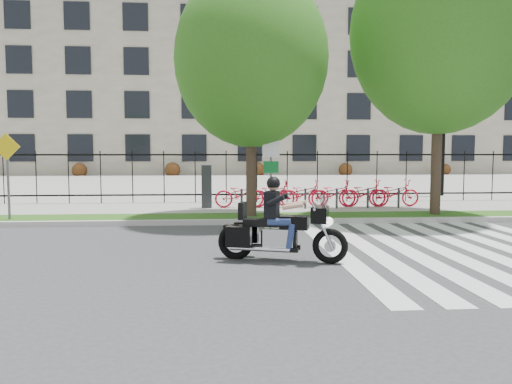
{
  "coord_description": "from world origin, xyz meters",
  "views": [
    {
      "loc": [
        -0.26,
        -10.24,
        2.08
      ],
      "look_at": [
        0.71,
        3.0,
        1.03
      ],
      "focal_mm": 35.0,
      "sensor_mm": 36.0,
      "label": 1
    }
  ],
  "objects": [
    {
      "name": "ground",
      "position": [
        0.0,
        0.0,
        0.0
      ],
      "size": [
        120.0,
        120.0,
        0.0
      ],
      "primitive_type": "plane",
      "color": "#343336",
      "rests_on": "ground"
    },
    {
      "name": "street_tree_2",
      "position": [
        6.53,
        4.95,
        5.79
      ],
      "size": [
        5.48,
        5.48,
        8.8
      ],
      "color": "#36271D",
      "rests_on": "grass_verge"
    },
    {
      "name": "motorcycle_rider",
      "position": [
        0.9,
        -0.85,
        0.65
      ],
      "size": [
        2.46,
        1.19,
        1.96
      ],
      "color": "black",
      "rests_on": "ground"
    },
    {
      "name": "curb",
      "position": [
        0.0,
        4.1,
        0.07
      ],
      "size": [
        60.0,
        0.2,
        0.15
      ],
      "primitive_type": "cube",
      "color": "#B9B5AE",
      "rests_on": "ground"
    },
    {
      "name": "office_building",
      "position": [
        0.0,
        44.92,
        9.97
      ],
      "size": [
        60.0,
        21.9,
        20.15
      ],
      "color": "gray",
      "rests_on": "ground"
    },
    {
      "name": "lamp_post_right",
      "position": [
        10.0,
        12.0,
        3.21
      ],
      "size": [
        1.06,
        0.7,
        4.25
      ],
      "color": "black",
      "rests_on": "ground"
    },
    {
      "name": "iron_fence",
      "position": [
        0.0,
        9.2,
        1.15
      ],
      "size": [
        30.0,
        0.06,
        2.0
      ],
      "primitive_type": null,
      "color": "black",
      "rests_on": "sidewalk"
    },
    {
      "name": "street_tree_1",
      "position": [
        0.71,
        4.95,
        4.89
      ],
      "size": [
        4.63,
        4.63,
        7.41
      ],
      "color": "#36271D",
      "rests_on": "grass_verge"
    },
    {
      "name": "sign_pole_regulatory",
      "position": [
        1.28,
        4.58,
        1.74
      ],
      "size": [
        0.5,
        0.09,
        2.5
      ],
      "color": "#59595B",
      "rests_on": "grass_verge"
    },
    {
      "name": "sidewalk",
      "position": [
        0.0,
        7.45,
        0.07
      ],
      "size": [
        60.0,
        3.5,
        0.15
      ],
      "primitive_type": "cube",
      "color": "gray",
      "rests_on": "ground"
    },
    {
      "name": "crosswalk_stripes",
      "position": [
        4.83,
        0.0,
        0.01
      ],
      "size": [
        5.7,
        8.0,
        0.01
      ],
      "primitive_type": null,
      "color": "silver",
      "rests_on": "ground"
    },
    {
      "name": "sign_pole_warning",
      "position": [
        -6.35,
        4.58,
        1.74
      ],
      "size": [
        0.78,
        0.09,
        2.49
      ],
      "color": "#59595B",
      "rests_on": "grass_verge"
    },
    {
      "name": "bike_share_station",
      "position": [
        3.17,
        7.2,
        0.64
      ],
      "size": [
        7.79,
        0.86,
        1.5
      ],
      "color": "#2D2D33",
      "rests_on": "sidewalk"
    },
    {
      "name": "plaza",
      "position": [
        0.0,
        25.0,
        0.05
      ],
      "size": [
        80.0,
        34.0,
        0.1
      ],
      "primitive_type": "cube",
      "color": "gray",
      "rests_on": "ground"
    },
    {
      "name": "grass_verge",
      "position": [
        0.0,
        4.95,
        0.07
      ],
      "size": [
        60.0,
        1.5,
        0.15
      ],
      "primitive_type": "cube",
      "color": "#204E13",
      "rests_on": "ground"
    }
  ]
}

